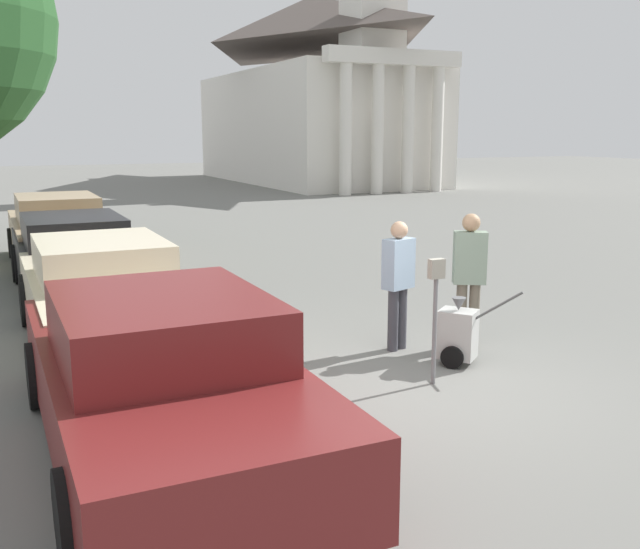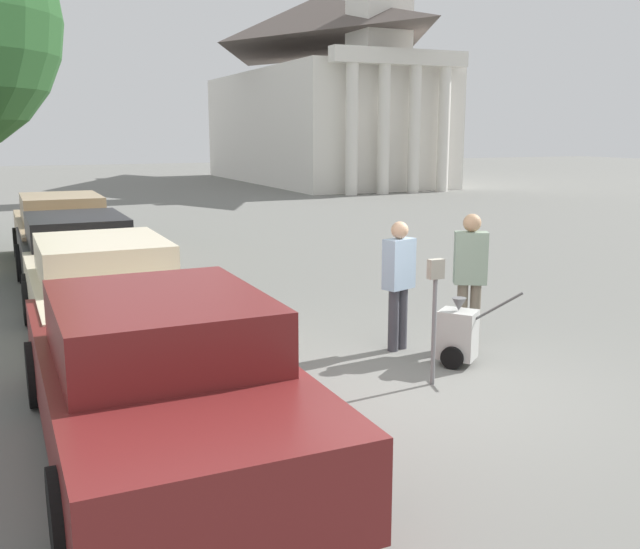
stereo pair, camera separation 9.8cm
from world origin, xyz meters
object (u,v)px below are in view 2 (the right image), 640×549
object	(u,v)px
parking_meter	(435,298)
parked_car_maroon	(158,377)
person_supervisor	(470,272)
parked_car_black	(77,257)
person_worker	(399,278)
parked_car_tan	(63,233)
parked_car_cream	(103,296)
equipment_cart	(458,334)
church	(323,78)

from	to	relation	value
parking_meter	parked_car_maroon	bearing A→B (deg)	-172.07
parked_car_maroon	person_supervisor	world-z (taller)	person_supervisor
parked_car_black	person_worker	xyz separation A→B (m)	(3.49, -5.15, 0.30)
parked_car_maroon	parked_car_black	bearing A→B (deg)	89.61
parked_car_tan	person_worker	bearing A→B (deg)	-67.17
parked_car_cream	parking_meter	size ratio (longest dim) A/B	3.30
person_worker	person_supervisor	size ratio (longest dim) A/B	0.95
parked_car_black	equipment_cart	bearing A→B (deg)	-57.67
parking_meter	church	bearing A→B (deg)	67.76
parked_car_tan	equipment_cart	world-z (taller)	parked_car_tan
parked_car_maroon	person_worker	distance (m)	3.91
parked_car_cream	parked_car_black	bearing A→B (deg)	89.61
parking_meter	church	size ratio (longest dim) A/B	0.06
parked_car_black	parked_car_tan	distance (m)	2.98
parked_car_cream	person_supervisor	size ratio (longest dim) A/B	2.67
parked_car_tan	person_supervisor	size ratio (longest dim) A/B	2.85
parked_car_cream	person_worker	bearing A→B (deg)	-27.69
parked_car_black	equipment_cart	size ratio (longest dim) A/B	5.19
parked_car_black	parking_meter	size ratio (longest dim) A/B	3.57
parked_car_cream	parked_car_black	size ratio (longest dim) A/B	0.92
person_worker	church	xyz separation A→B (m)	(12.45, 29.89, 4.83)
parked_car_black	parking_meter	world-z (taller)	parking_meter
person_supervisor	equipment_cart	size ratio (longest dim) A/B	1.80
parked_car_maroon	parked_car_tan	distance (m)	9.88
parking_meter	equipment_cart	world-z (taller)	parking_meter
parked_car_black	parking_meter	distance (m)	7.21
equipment_cart	church	world-z (taller)	church
equipment_cart	parked_car_black	bearing A→B (deg)	84.25
parked_car_black	equipment_cart	world-z (taller)	parked_car_black
person_supervisor	equipment_cart	bearing A→B (deg)	73.46
parked_car_black	church	size ratio (longest dim) A/B	0.21
church	person_supervisor	bearing A→B (deg)	-110.94
parked_car_black	person_supervisor	bearing A→B (deg)	-51.56
parking_meter	church	distance (m)	34.05
parked_car_cream	parked_car_maroon	bearing A→B (deg)	-90.39
parked_car_cream	church	world-z (taller)	church
parked_car_maroon	equipment_cart	distance (m)	3.97
parked_car_black	person_worker	world-z (taller)	person_worker
church	parked_car_black	bearing A→B (deg)	-122.79
person_worker	church	distance (m)	32.73
parked_car_cream	person_worker	size ratio (longest dim) A/B	2.81
person_supervisor	parked_car_black	bearing A→B (deg)	-22.74
person_worker	parked_car_tan	bearing A→B (deg)	-85.44
equipment_cart	parking_meter	bearing A→B (deg)	176.99
parked_car_tan	parking_meter	distance (m)	9.97
parked_car_black	church	xyz separation A→B (m)	(15.94, 24.74, 5.13)
parked_car_tan	person_supervisor	xyz separation A→B (m)	(4.39, -8.43, 0.32)
person_supervisor	parked_car_maroon	bearing A→B (deg)	46.81
parked_car_maroon	parking_meter	distance (m)	3.23
parked_car_maroon	parking_meter	size ratio (longest dim) A/B	3.46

